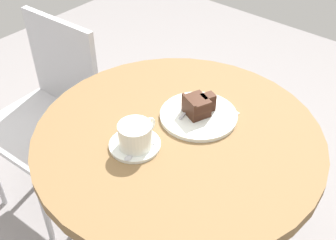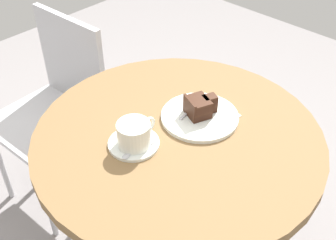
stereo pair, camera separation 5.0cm
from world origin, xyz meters
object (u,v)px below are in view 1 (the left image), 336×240
object	(u,v)px
cake_plate	(199,116)
teaspoon	(136,153)
napkin	(208,112)
cafe_chair	(51,103)
saucer	(135,145)
coffee_cup	(136,135)
cake_slice	(198,105)
fork	(194,104)

from	to	relation	value
cake_plate	teaspoon	bearing A→B (deg)	174.12
napkin	cafe_chair	xyz separation A→B (m)	(-0.11, 0.68, -0.23)
teaspoon	cafe_chair	world-z (taller)	cafe_chair
saucer	cafe_chair	xyz separation A→B (m)	(0.14, 0.61, -0.23)
saucer	napkin	bearing A→B (deg)	-15.15
cake_plate	cafe_chair	size ratio (longest dim) A/B	0.28
coffee_cup	cake_plate	xyz separation A→B (m)	(0.21, -0.05, -0.04)
napkin	cafe_chair	bearing A→B (deg)	99.17
cake_slice	napkin	bearing A→B (deg)	-25.27
fork	napkin	size ratio (longest dim) A/B	0.96
saucer	cafe_chair	distance (m)	0.67
teaspoon	coffee_cup	bearing A→B (deg)	-127.26
teaspoon	cafe_chair	xyz separation A→B (m)	(0.17, 0.64, -0.24)
cake_slice	cafe_chair	bearing A→B (deg)	96.55
saucer	napkin	distance (m)	0.26
cafe_chair	coffee_cup	bearing A→B (deg)	-16.08
cake_slice	fork	xyz separation A→B (m)	(0.03, 0.03, -0.02)
napkin	cake_slice	bearing A→B (deg)	154.73
coffee_cup	napkin	size ratio (longest dim) A/B	0.85
saucer	coffee_cup	xyz separation A→B (m)	(-0.00, -0.01, 0.04)
coffee_cup	cake_plate	bearing A→B (deg)	-13.10
cake_plate	napkin	bearing A→B (deg)	-16.56
coffee_cup	cafe_chair	size ratio (longest dim) A/B	0.15
cake_slice	cake_plate	bearing A→B (deg)	-112.62
fork	napkin	distance (m)	0.05
saucer	cake_plate	xyz separation A→B (m)	(0.21, -0.06, 0.00)
cake_slice	teaspoon	bearing A→B (deg)	175.39
cake_plate	napkin	world-z (taller)	cake_plate
napkin	coffee_cup	bearing A→B (deg)	166.40
coffee_cup	cake_plate	world-z (taller)	coffee_cup
fork	napkin	world-z (taller)	fork
coffee_cup	cake_slice	bearing A→B (deg)	-11.66
teaspoon	cake_plate	bearing A→B (deg)	-177.07
fork	teaspoon	bearing A→B (deg)	174.46
cake_plate	fork	xyz separation A→B (m)	(0.03, 0.04, 0.01)
cake_plate	coffee_cup	bearing A→B (deg)	166.90
teaspoon	fork	bearing A→B (deg)	-168.29
teaspoon	napkin	bearing A→B (deg)	-178.49
cake_slice	napkin	xyz separation A→B (m)	(0.03, -0.02, -0.04)
teaspoon	napkin	xyz separation A→B (m)	(0.28, -0.04, -0.01)
coffee_cup	fork	xyz separation A→B (m)	(0.24, -0.01, -0.03)
coffee_cup	cake_slice	xyz separation A→B (m)	(0.22, -0.04, -0.01)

